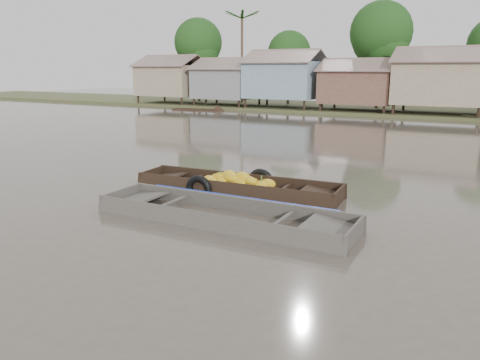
% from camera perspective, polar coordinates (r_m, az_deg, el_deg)
% --- Properties ---
extents(ground, '(120.00, 120.00, 0.00)m').
position_cam_1_polar(ground, '(12.63, -3.40, -3.68)').
color(ground, '#4F473C').
rests_on(ground, ground).
extents(riverbank, '(120.00, 12.47, 10.22)m').
position_cam_1_polar(riverbank, '(42.25, 24.32, 11.43)').
color(riverbank, '#384723').
rests_on(riverbank, ground).
extents(banana_boat, '(6.50, 1.92, 0.92)m').
position_cam_1_polar(banana_boat, '(14.35, -0.69, -0.70)').
color(banana_boat, black).
rests_on(banana_boat, ground).
extents(viewer_boat, '(6.76, 1.84, 0.54)m').
position_cam_1_polar(viewer_boat, '(11.78, -1.95, -4.72)').
color(viewer_boat, '#3C3733').
rests_on(viewer_boat, ground).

